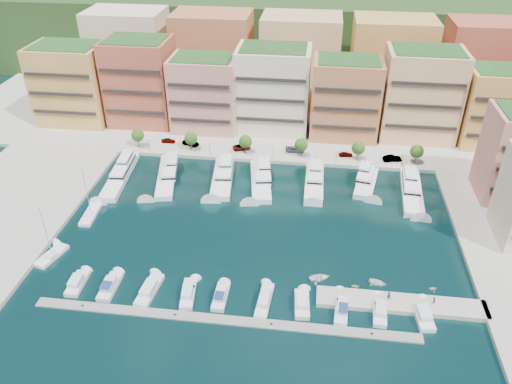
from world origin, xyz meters
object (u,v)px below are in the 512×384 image
(tender_2, at_px, (377,283))
(car_0, at_px, (168,141))
(yacht_6, at_px, (411,189))
(car_1, at_px, (191,143))
(tender_3, at_px, (433,288))
(tree_5, at_px, (417,151))
(yacht_2, at_px, (223,175))
(yacht_3, at_px, (261,178))
(yacht_1, at_px, (167,174))
(yacht_5, at_px, (366,180))
(yacht_4, at_px, (314,180))
(car_2, at_px, (242,147))
(tree_4, at_px, (358,148))
(lamppost_3, at_px, (337,154))
(lamppost_2, at_px, (272,150))
(cruiser_3, at_px, (188,294))
(tender_0, at_px, (320,278))
(sailboat_1, at_px, (90,215))
(tree_1, at_px, (191,138))
(cruiser_2, at_px, (149,290))
(cruiser_4, at_px, (221,297))
(car_4, at_px, (346,154))
(cruiser_5, at_px, (264,301))
(car_5, at_px, (392,158))
(sailboat_0, at_px, (52,256))
(lamppost_0, at_px, (149,142))
(tree_3, at_px, (301,145))
(lamppost_4, at_px, (403,157))
(person_0, at_px, (389,295))
(cruiser_9, at_px, (423,315))
(tender_1, at_px, (356,286))
(cruiser_7, at_px, (342,308))
(cruiser_8, at_px, (380,311))
(tree_2, at_px, (245,142))
(tree_0, at_px, (138,135))
(person_1, at_px, (434,300))
(cruiser_6, at_px, (302,304))
(cruiser_1, at_px, (110,287))
(car_3, at_px, (295,149))
(yacht_0, at_px, (121,172))

(tender_2, height_order, car_0, car_0)
(yacht_6, distance_m, car_1, 64.55)
(tender_3, bearing_deg, tree_5, -15.16)
(yacht_2, relative_size, yacht_3, 0.99)
(yacht_1, height_order, yacht_5, same)
(yacht_4, relative_size, car_2, 3.40)
(tree_4, relative_size, yacht_1, 0.25)
(lamppost_3, xyz_separation_m, tender_2, (8.03, -47.75, -3.46))
(lamppost_2, relative_size, yacht_1, 0.19)
(cruiser_3, distance_m, car_0, 65.36)
(yacht_3, xyz_separation_m, car_0, (-30.25, 17.48, 0.50))
(yacht_6, relative_size, tender_0, 5.09)
(sailboat_1, bearing_deg, tree_1, 64.40)
(yacht_6, xyz_separation_m, cruiser_2, (-55.84, -43.73, -0.66))
(cruiser_4, bearing_deg, car_4, 67.17)
(tree_5, relative_size, yacht_2, 0.27)
(cruiser_5, height_order, car_2, car_2)
(tree_1, xyz_separation_m, car_5, (57.76, 0.55, -2.89))
(cruiser_2, bearing_deg, yacht_4, 55.57)
(yacht_5, height_order, sailboat_0, sailboat_0)
(lamppost_0, relative_size, yacht_1, 0.19)
(tree_3, distance_m, lamppost_4, 28.11)
(lamppost_4, xyz_separation_m, sailboat_1, (-76.66, -32.47, -3.51))
(car_0, distance_m, person_0, 83.72)
(lamppost_3, height_order, cruiser_9, lamppost_3)
(car_4, bearing_deg, lamppost_4, -112.05)
(yacht_6, bearing_deg, tender_1, -112.69)
(lamppost_2, xyz_separation_m, cruiser_7, (18.79, -55.81, -3.26))
(tender_2, bearing_deg, cruiser_8, -164.35)
(sailboat_1, distance_m, tender_2, 68.42)
(yacht_2, height_order, cruiser_9, yacht_2)
(tree_2, height_order, tender_2, tree_2)
(lamppost_0, distance_m, tender_2, 78.36)
(tree_0, distance_m, yacht_2, 31.30)
(lamppost_2, xyz_separation_m, person_1, (35.87, -52.83, -2.06))
(cruiser_6, relative_size, car_1, 1.49)
(cruiser_7, distance_m, sailboat_0, 61.96)
(tree_3, distance_m, cruiser_5, 58.38)
(cruiser_1, relative_size, car_3, 1.44)
(tree_0, relative_size, yacht_4, 0.31)
(cruiser_4, relative_size, cruiser_9, 0.93)
(tree_0, distance_m, cruiser_3, 65.16)
(yacht_0, distance_m, person_1, 85.34)
(car_1, bearing_deg, tender_3, -113.23)
(lamppost_0, bearing_deg, tree_4, 2.20)
(tree_1, xyz_separation_m, tree_3, (32.00, 0.00, 0.00))
(tree_3, relative_size, tender_3, 3.53)
(tree_3, bearing_deg, tree_4, 0.00)
(yacht_1, distance_m, yacht_3, 25.38)
(tender_1, bearing_deg, cruiser_9, -121.48)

